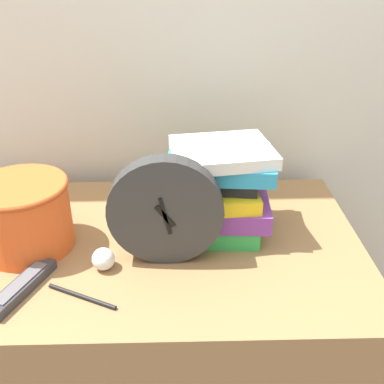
% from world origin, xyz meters
% --- Properties ---
extents(desk, '(1.01, 0.58, 0.74)m').
position_xyz_m(desk, '(0.00, 0.29, 0.37)').
color(desk, olive).
rests_on(desk, ground_plane).
extents(desk_clock, '(0.23, 0.04, 0.23)m').
position_xyz_m(desk_clock, '(0.08, 0.23, 0.85)').
color(desk_clock, '#333333').
rests_on(desk_clock, desk).
extents(book_stack, '(0.25, 0.21, 0.21)m').
position_xyz_m(book_stack, '(0.19, 0.34, 0.84)').
color(book_stack, green).
rests_on(book_stack, desk).
extents(basket, '(0.20, 0.20, 0.15)m').
position_xyz_m(basket, '(-0.22, 0.28, 0.82)').
color(basket, '#E05623').
rests_on(basket, desk).
extents(tv_remote, '(0.10, 0.17, 0.02)m').
position_xyz_m(tv_remote, '(-0.19, 0.13, 0.75)').
color(tv_remote, '#333338').
rests_on(tv_remote, desk).
extents(crumpled_paper_ball, '(0.05, 0.05, 0.05)m').
position_xyz_m(crumpled_paper_ball, '(-0.05, 0.20, 0.76)').
color(crumpled_paper_ball, white).
rests_on(crumpled_paper_ball, desk).
extents(pen, '(0.14, 0.07, 0.01)m').
position_xyz_m(pen, '(-0.08, 0.11, 0.74)').
color(pen, black).
rests_on(pen, desk).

